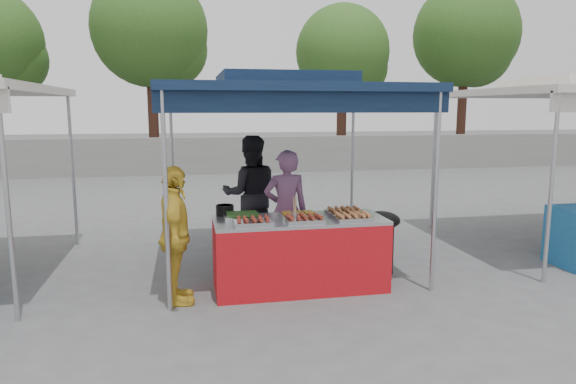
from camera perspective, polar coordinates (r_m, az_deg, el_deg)
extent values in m
plane|color=#505052|center=(6.34, 1.08, -10.28)|extent=(80.00, 80.00, 0.00)
cube|color=slate|center=(16.95, -6.92, 4.06)|extent=(40.00, 0.25, 1.20)
cylinder|color=#A7A8AE|center=(5.42, -13.39, -1.29)|extent=(0.05, 0.05, 2.30)
cylinder|color=#A7A8AE|center=(6.09, 16.07, -0.26)|extent=(0.05, 0.05, 2.30)
cylinder|color=#A7A8AE|center=(8.39, -12.70, 2.40)|extent=(0.05, 0.05, 2.30)
cylinder|color=#A7A8AE|center=(8.84, 7.15, 2.90)|extent=(0.05, 0.05, 2.30)
cube|color=#0E1E3A|center=(6.96, -0.66, 11.16)|extent=(3.20, 3.20, 0.10)
cube|color=#0E1E3A|center=(6.96, -0.66, 12.23)|extent=(1.65, 1.65, 0.18)
cube|color=#0E1E3A|center=(5.48, 2.29, 10.09)|extent=(3.20, 0.04, 0.25)
cylinder|color=#A7A8AE|center=(5.68, -28.67, -1.71)|extent=(0.05, 0.05, 2.30)
cylinder|color=#A7A8AE|center=(8.56, -22.79, 2.04)|extent=(0.05, 0.05, 2.30)
cylinder|color=#A7A8AE|center=(6.91, 27.19, 0.16)|extent=(0.05, 0.05, 2.30)
cylinder|color=#A7A8AE|center=(9.42, 15.85, 3.00)|extent=(0.05, 0.05, 2.30)
cube|color=beige|center=(8.96, 29.40, 9.57)|extent=(3.20, 3.20, 0.10)
sphere|color=#2E531B|center=(19.96, -28.52, 12.84)|extent=(2.42, 2.42, 2.42)
cylinder|color=#3A1F16|center=(18.80, -14.78, 9.07)|extent=(0.36, 0.36, 4.31)
sphere|color=#2E531B|center=(18.99, -15.12, 17.08)|extent=(3.94, 3.94, 3.94)
sphere|color=#2E531B|center=(19.08, -13.14, 15.25)|extent=(2.71, 2.71, 2.71)
cylinder|color=#3A1F16|center=(19.37, 5.97, 8.47)|extent=(0.36, 0.36, 3.73)
sphere|color=#2E531B|center=(19.47, 6.09, 15.22)|extent=(3.41, 3.41, 3.41)
sphere|color=#2E531B|center=(19.80, 7.59, 13.55)|extent=(2.34, 2.34, 2.34)
cylinder|color=#3A1F16|center=(22.15, 18.77, 9.13)|extent=(0.36, 0.36, 4.50)
sphere|color=#2E531B|center=(22.34, 19.15, 16.23)|extent=(4.12, 4.12, 4.12)
sphere|color=#2E531B|center=(22.74, 20.15, 14.41)|extent=(2.83, 2.83, 2.83)
cube|color=#AD0F16|center=(6.12, 1.29, -7.01)|extent=(2.00, 0.80, 0.81)
cube|color=#A7A8AE|center=(6.01, 1.31, -3.12)|extent=(2.00, 0.80, 0.04)
cube|color=#B2B3B7|center=(5.68, -3.87, -3.43)|extent=(0.42, 0.30, 0.05)
cube|color=maroon|center=(5.67, -3.87, -3.06)|extent=(0.35, 0.25, 0.02)
cube|color=#B2B3B7|center=(5.79, 1.80, -3.17)|extent=(0.42, 0.30, 0.05)
cube|color=maroon|center=(5.78, 1.81, -2.81)|extent=(0.35, 0.25, 0.02)
cube|color=#B2B3B7|center=(5.93, 7.26, -2.93)|extent=(0.42, 0.30, 0.05)
cube|color=#9C5C35|center=(5.92, 7.27, -2.58)|extent=(0.35, 0.25, 0.02)
cube|color=#B2B3B7|center=(5.99, -5.09, -2.77)|extent=(0.42, 0.30, 0.05)
cube|color=#264E1A|center=(5.98, -5.09, -2.43)|extent=(0.35, 0.25, 0.02)
cube|color=#B2B3B7|center=(6.05, 1.11, -2.61)|extent=(0.42, 0.30, 0.05)
cube|color=#BE8221|center=(6.05, 1.11, -2.26)|extent=(0.35, 0.25, 0.02)
cube|color=#B2B3B7|center=(6.24, 6.29, -2.30)|extent=(0.42, 0.30, 0.05)
cube|color=#9C5C35|center=(6.24, 6.29, -1.96)|extent=(0.35, 0.25, 0.02)
cylinder|color=black|center=(6.22, -7.03, -2.01)|extent=(0.21, 0.21, 0.13)
cylinder|color=#A7A8AE|center=(5.81, 0.76, -2.85)|extent=(0.08, 0.08, 0.10)
cylinder|color=black|center=(6.79, 10.22, -6.20)|extent=(0.34, 0.34, 0.66)
ellipsoid|color=black|center=(6.70, 10.32, -3.04)|extent=(0.49, 0.49, 0.22)
cube|color=navy|center=(6.65, -3.82, -8.02)|extent=(0.49, 0.34, 0.29)
cube|color=navy|center=(6.95, 2.38, -7.15)|extent=(0.53, 0.37, 0.32)
cube|color=navy|center=(6.87, 2.40, -4.65)|extent=(0.51, 0.36, 0.31)
imported|color=#7B4E74|center=(6.74, -0.23, -2.05)|extent=(0.59, 0.39, 1.59)
imported|color=black|center=(7.59, -4.17, -0.25)|extent=(0.89, 0.72, 1.74)
imported|color=gold|center=(5.69, -12.41, -4.78)|extent=(0.41, 0.91, 1.52)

